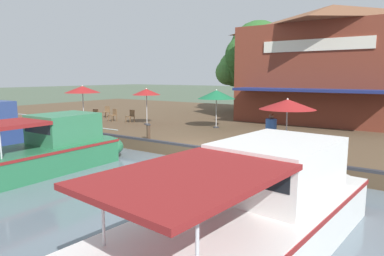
# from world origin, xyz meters

# --- Properties ---
(ground_plane) EXTENTS (220.00, 220.00, 0.00)m
(ground_plane) POSITION_xyz_m (0.00, 0.00, 0.00)
(ground_plane) COLOR #4C5B47
(quay_deck) EXTENTS (22.00, 56.00, 0.60)m
(quay_deck) POSITION_xyz_m (-11.00, 0.00, 0.30)
(quay_deck) COLOR brown
(quay_deck) RESTS_ON ground
(quay_edge_fender) EXTENTS (0.20, 50.40, 0.10)m
(quay_edge_fender) POSITION_xyz_m (-0.10, 0.00, 0.65)
(quay_edge_fender) COLOR #2D2D33
(quay_edge_fender) RESTS_ON quay_deck
(waterfront_restaurant) EXTENTS (9.75, 11.36, 7.94)m
(waterfront_restaurant) POSITION_xyz_m (-13.25, 2.43, 4.63)
(waterfront_restaurant) COLOR brown
(waterfront_restaurant) RESTS_ON quay_deck
(patio_umbrella_back_row) EXTENTS (2.26, 2.26, 2.54)m
(patio_umbrella_back_row) POSITION_xyz_m (-2.18, -10.21, 2.87)
(patio_umbrella_back_row) COLOR #B7B7B7
(patio_umbrella_back_row) RESTS_ON quay_deck
(patio_umbrella_by_entrance) EXTENTS (1.83, 1.83, 2.36)m
(patio_umbrella_by_entrance) POSITION_xyz_m (-4.45, -6.74, 2.71)
(patio_umbrella_by_entrance) COLOR #B7B7B7
(patio_umbrella_by_entrance) RESTS_ON quay_deck
(patio_umbrella_mid_patio_left) EXTENTS (2.28, 2.28, 2.33)m
(patio_umbrella_mid_patio_left) POSITION_xyz_m (-5.77, -2.28, 2.63)
(patio_umbrella_mid_patio_left) COLOR #B7B7B7
(patio_umbrella_mid_patio_left) RESTS_ON quay_deck
(patio_umbrella_far_corner) EXTENTS (2.30, 2.30, 2.22)m
(patio_umbrella_far_corner) POSITION_xyz_m (-1.60, 3.53, 2.57)
(patio_umbrella_far_corner) COLOR #B7B7B7
(patio_umbrella_far_corner) RESTS_ON quay_deck
(cafe_chair_under_first_umbrella) EXTENTS (0.51, 0.51, 0.85)m
(cafe_chair_under_first_umbrella) POSITION_xyz_m (-5.64, -11.93, 1.08)
(cafe_chair_under_first_umbrella) COLOR brown
(cafe_chair_under_first_umbrella) RESTS_ON quay_deck
(cafe_chair_beside_entrance) EXTENTS (0.55, 0.55, 0.85)m
(cafe_chair_beside_entrance) POSITION_xyz_m (-3.53, -10.73, 1.08)
(cafe_chair_beside_entrance) COLOR brown
(cafe_chair_beside_entrance) RESTS_ON quay_deck
(cafe_chair_mid_patio) EXTENTS (0.46, 0.46, 0.85)m
(cafe_chair_mid_patio) POSITION_xyz_m (-4.63, -8.36, 1.08)
(cafe_chair_mid_patio) COLOR brown
(cafe_chair_mid_patio) RESTS_ON quay_deck
(cafe_chair_far_corner_seat) EXTENTS (0.48, 0.48, 0.85)m
(cafe_chair_far_corner_seat) POSITION_xyz_m (-4.37, -9.79, 1.08)
(cafe_chair_far_corner_seat) COLOR brown
(cafe_chair_far_corner_seat) RESTS_ON quay_deck
(person_near_entrance) EXTENTS (0.45, 0.45, 1.60)m
(person_near_entrance) POSITION_xyz_m (-1.19, 3.03, 1.59)
(person_near_entrance) COLOR gold
(person_near_entrance) RESTS_ON quay_deck
(motorboat_far_downstream) EXTENTS (6.57, 2.45, 2.14)m
(motorboat_far_downstream) POSITION_xyz_m (4.11, -3.78, 0.86)
(motorboat_far_downstream) COLOR #287047
(motorboat_far_downstream) RESTS_ON river_water
(motorboat_distant_upstream) EXTENTS (9.07, 3.47, 2.19)m
(motorboat_distant_upstream) POSITION_xyz_m (5.20, 5.52, 0.86)
(motorboat_distant_upstream) COLOR white
(motorboat_distant_upstream) RESTS_ON river_water
(mooring_post) EXTENTS (0.22, 0.22, 0.77)m
(mooring_post) POSITION_xyz_m (-0.35, -2.95, 0.99)
(mooring_post) COLOR #473323
(mooring_post) RESTS_ON quay_deck
(tree_downstream_bank) EXTENTS (5.42, 5.16, 8.02)m
(tree_downstream_bank) POSITION_xyz_m (-16.70, -4.74, 5.90)
(tree_downstream_bank) COLOR brown
(tree_downstream_bank) RESTS_ON quay_deck
(tree_behind_restaurant) EXTENTS (3.60, 3.43, 5.55)m
(tree_behind_restaurant) POSITION_xyz_m (-17.10, -6.99, 4.33)
(tree_behind_restaurant) COLOR brown
(tree_behind_restaurant) RESTS_ON quay_deck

